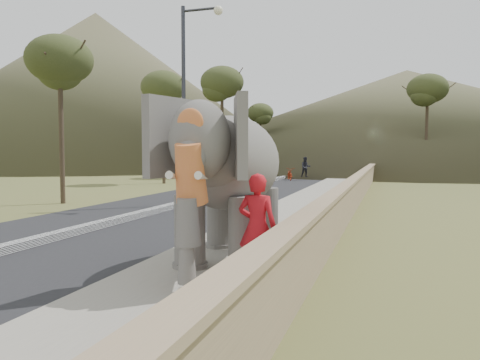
{
  "coord_description": "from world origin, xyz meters",
  "views": [
    {
      "loc": [
        3.01,
        -4.03,
        2.3
      ],
      "look_at": [
        0.2,
        4.66,
        1.7
      ],
      "focal_mm": 35.0,
      "sensor_mm": 36.0,
      "label": 1
    }
  ],
  "objects": [
    {
      "name": "trees",
      "position": [
        1.04,
        27.79,
        4.05
      ],
      "size": [
        48.95,
        43.04,
        9.43
      ],
      "color": "#473828",
      "rests_on": "ground"
    },
    {
      "name": "lamppost",
      "position": [
        -4.69,
        13.36,
        4.87
      ],
      "size": [
        1.76,
        0.36,
        8.0
      ],
      "color": "#302F34",
      "rests_on": "ground"
    },
    {
      "name": "median",
      "position": [
        -5.0,
        10.0,
        0.11
      ],
      "size": [
        0.35,
        120.0,
        0.22
      ],
      "primitive_type": "cube",
      "color": "black",
      "rests_on": "ground"
    },
    {
      "name": "elephant_and_man",
      "position": [
        0.02,
        4.64,
        1.62
      ],
      "size": [
        2.41,
        4.2,
        2.96
      ],
      "color": "slate",
      "rests_on": "ground"
    },
    {
      "name": "hill_left",
      "position": [
        -38.0,
        55.0,
        11.0
      ],
      "size": [
        60.0,
        60.0,
        22.0
      ],
      "primitive_type": "cone",
      "color": "brown",
      "rests_on": "ground"
    },
    {
      "name": "motorcyclist",
      "position": [
        -3.71,
        30.24,
        0.67
      ],
      "size": [
        2.22,
        1.88,
        1.76
      ],
      "color": "maroon",
      "rests_on": "ground"
    },
    {
      "name": "walkway",
      "position": [
        0.0,
        10.0,
        0.07
      ],
      "size": [
        3.0,
        120.0,
        0.15
      ],
      "primitive_type": "cube",
      "color": "#9E9687",
      "rests_on": "ground"
    },
    {
      "name": "road",
      "position": [
        -5.0,
        10.0,
        0.01
      ],
      "size": [
        7.0,
        120.0,
        0.03
      ],
      "primitive_type": "cube",
      "color": "black",
      "rests_on": "ground"
    },
    {
      "name": "parapet",
      "position": [
        1.65,
        10.0,
        0.55
      ],
      "size": [
        0.3,
        120.0,
        1.1
      ],
      "primitive_type": "cube",
      "color": "tan",
      "rests_on": "ground"
    },
    {
      "name": "signboard",
      "position": [
        -4.5,
        12.99,
        1.64
      ],
      "size": [
        0.6,
        0.08,
        2.4
      ],
      "color": "#2D2D33",
      "rests_on": "ground"
    },
    {
      "name": "hill_far",
      "position": [
        5.0,
        70.0,
        7.0
      ],
      "size": [
        80.0,
        80.0,
        14.0
      ],
      "primitive_type": "cone",
      "color": "brown",
      "rests_on": "ground"
    }
  ]
}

